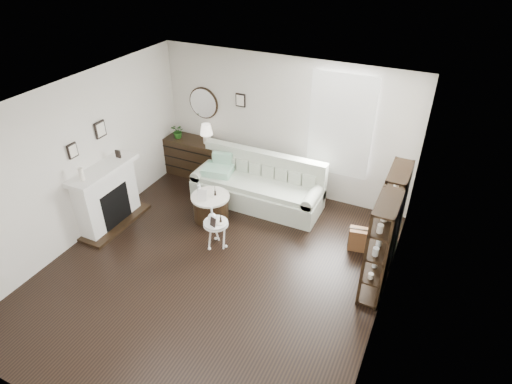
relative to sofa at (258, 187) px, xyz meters
The scene contains 18 objects.
room 1.71m from the sofa, 33.40° to the left, with size 5.50×5.50×5.50m.
fireplace 2.76m from the sofa, 139.80° to the right, with size 0.50×1.40×1.84m.
shelf_unit_far 2.64m from the sofa, 11.71° to the right, with size 0.30×0.80×1.60m.
shelf_unit_near 2.96m from the sofa, 29.30° to the right, with size 0.30×0.80×1.60m.
sofa is the anchor object (origin of this frame).
quilt 0.86m from the sofa, behind, with size 0.55×0.45×0.14m, color #217C58.
suitcase 2.32m from the sofa, 13.91° to the right, with size 0.60×0.20×0.40m, color brown.
dresser 1.75m from the sofa, 167.02° to the left, with size 1.22×0.52×0.81m.
table_lamp 1.57m from the sofa, 163.76° to the left, with size 0.26×0.26×0.41m, color beige, non-canonical shape.
potted_plant 2.14m from the sofa, behind, with size 0.28×0.24×0.31m, color #1E4F16.
drum_table 1.04m from the sofa, 122.05° to the right, with size 0.70×0.70×0.49m.
pedestal_table 1.54m from the sofa, 92.11° to the right, with size 0.42×0.42×0.50m.
eiffel_drum 0.99m from the sofa, 119.64° to the right, with size 0.10×0.10×0.17m, color black, non-canonical shape.
bottle_drum 1.24m from the sofa, 127.17° to the right, with size 0.07×0.07×0.28m, color silver.
card_frame_drum 1.24m from the sofa, 119.60° to the right, with size 0.16×0.01×0.22m, color white.
eiffel_ped 1.53m from the sofa, 89.05° to the right, with size 0.10×0.10×0.17m, color black, non-canonical shape.
flask_ped 1.55m from the sofa, 94.86° to the right, with size 0.14×0.14×0.25m, color silver, non-canonical shape.
card_frame_ped 1.66m from the sofa, 91.34° to the right, with size 0.11×0.01×0.15m, color black.
Camera 1 is at (2.74, -4.26, 4.69)m, focal length 30.00 mm.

